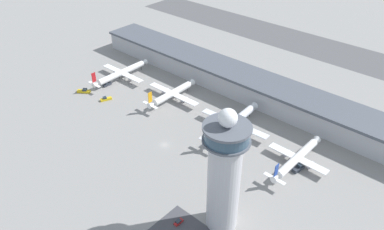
{
  "coord_description": "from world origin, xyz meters",
  "views": [
    {
      "loc": [
        110.86,
        -103.4,
        119.91
      ],
      "look_at": [
        -1.4,
        22.72,
        6.54
      ],
      "focal_mm": 35.0,
      "sensor_mm": 36.0,
      "label": 1
    }
  ],
  "objects_px": {
    "airplane_gate_bravo": "(172,94)",
    "airplane_gate_alpha": "(121,73)",
    "service_truck_baggage": "(107,84)",
    "service_truck_water": "(299,168)",
    "airplane_gate_charlie": "(233,123)",
    "service_truck_catering": "(106,99)",
    "car_yellow_taxi": "(179,222)",
    "control_tower": "(224,173)",
    "service_truck_fuel": "(84,91)",
    "airplane_gate_delta": "(297,158)"
  },
  "relations": [
    {
      "from": "airplane_gate_bravo",
      "to": "airplane_gate_charlie",
      "type": "distance_m",
      "value": 46.6
    },
    {
      "from": "airplane_gate_charlie",
      "to": "car_yellow_taxi",
      "type": "height_order",
      "value": "airplane_gate_charlie"
    },
    {
      "from": "service_truck_catering",
      "to": "service_truck_fuel",
      "type": "xyz_separation_m",
      "value": [
        -17.89,
        -3.4,
        0.07
      ]
    },
    {
      "from": "airplane_gate_delta",
      "to": "car_yellow_taxi",
      "type": "bearing_deg",
      "value": -105.94
    },
    {
      "from": "service_truck_water",
      "to": "airplane_gate_alpha",
      "type": "bearing_deg",
      "value": 178.91
    },
    {
      "from": "service_truck_catering",
      "to": "car_yellow_taxi",
      "type": "relative_size",
      "value": 1.79
    },
    {
      "from": "airplane_gate_bravo",
      "to": "airplane_gate_delta",
      "type": "relative_size",
      "value": 0.94
    },
    {
      "from": "airplane_gate_bravo",
      "to": "service_truck_catering",
      "type": "bearing_deg",
      "value": -137.46
    },
    {
      "from": "service_truck_catering",
      "to": "service_truck_water",
      "type": "xyz_separation_m",
      "value": [
        118.57,
        21.56,
        0.26
      ]
    },
    {
      "from": "service_truck_water",
      "to": "service_truck_catering",
      "type": "bearing_deg",
      "value": -169.7
    },
    {
      "from": "service_truck_baggage",
      "to": "service_truck_water",
      "type": "bearing_deg",
      "value": 4.23
    },
    {
      "from": "airplane_gate_delta",
      "to": "car_yellow_taxi",
      "type": "xyz_separation_m",
      "value": [
        -17.97,
        -62.9,
        -3.59
      ]
    },
    {
      "from": "service_truck_baggage",
      "to": "control_tower",
      "type": "bearing_deg",
      "value": -17.34
    },
    {
      "from": "service_truck_baggage",
      "to": "airplane_gate_charlie",
      "type": "bearing_deg",
      "value": 9.19
    },
    {
      "from": "airplane_gate_charlie",
      "to": "airplane_gate_delta",
      "type": "distance_m",
      "value": 39.45
    },
    {
      "from": "service_truck_catering",
      "to": "service_truck_water",
      "type": "bearing_deg",
      "value": 10.3
    },
    {
      "from": "control_tower",
      "to": "airplane_gate_bravo",
      "type": "xyz_separation_m",
      "value": [
        -80.4,
        54.65,
        -22.04
      ]
    },
    {
      "from": "airplane_gate_delta",
      "to": "service_truck_fuel",
      "type": "bearing_deg",
      "value": -168.48
    },
    {
      "from": "airplane_gate_alpha",
      "to": "service_truck_catering",
      "type": "relative_size",
      "value": 6.21
    },
    {
      "from": "airplane_gate_charlie",
      "to": "service_truck_catering",
      "type": "distance_m",
      "value": 81.09
    },
    {
      "from": "airplane_gate_bravo",
      "to": "airplane_gate_alpha",
      "type": "bearing_deg",
      "value": -175.55
    },
    {
      "from": "airplane_gate_bravo",
      "to": "airplane_gate_charlie",
      "type": "height_order",
      "value": "airplane_gate_charlie"
    },
    {
      "from": "airplane_gate_alpha",
      "to": "car_yellow_taxi",
      "type": "xyz_separation_m",
      "value": [
        111.95,
        -63.12,
        -3.99
      ]
    },
    {
      "from": "airplane_gate_bravo",
      "to": "service_truck_baggage",
      "type": "relative_size",
      "value": 6.43
    },
    {
      "from": "airplane_gate_bravo",
      "to": "car_yellow_taxi",
      "type": "height_order",
      "value": "airplane_gate_bravo"
    },
    {
      "from": "airplane_gate_charlie",
      "to": "service_truck_catering",
      "type": "bearing_deg",
      "value": -160.97
    },
    {
      "from": "airplane_gate_delta",
      "to": "car_yellow_taxi",
      "type": "distance_m",
      "value": 65.51
    },
    {
      "from": "service_truck_fuel",
      "to": "airplane_gate_bravo",
      "type": "bearing_deg",
      "value": 32.85
    },
    {
      "from": "airplane_gate_delta",
      "to": "service_truck_catering",
      "type": "bearing_deg",
      "value": -168.37
    },
    {
      "from": "airplane_gate_delta",
      "to": "service_truck_baggage",
      "type": "xyz_separation_m",
      "value": [
        -130.07,
        -12.14,
        -3.19
      ]
    },
    {
      "from": "airplane_gate_charlie",
      "to": "service_truck_baggage",
      "type": "bearing_deg",
      "value": -170.81
    },
    {
      "from": "service_truck_catering",
      "to": "car_yellow_taxi",
      "type": "distance_m",
      "value": 105.45
    },
    {
      "from": "airplane_gate_delta",
      "to": "airplane_gate_charlie",
      "type": "bearing_deg",
      "value": 176.32
    },
    {
      "from": "control_tower",
      "to": "airplane_gate_delta",
      "type": "height_order",
      "value": "control_tower"
    },
    {
      "from": "airplane_gate_bravo",
      "to": "service_truck_baggage",
      "type": "height_order",
      "value": "airplane_gate_bravo"
    },
    {
      "from": "airplane_gate_charlie",
      "to": "service_truck_baggage",
      "type": "relative_size",
      "value": 7.67
    },
    {
      "from": "airplane_gate_delta",
      "to": "service_truck_baggage",
      "type": "relative_size",
      "value": 6.86
    },
    {
      "from": "car_yellow_taxi",
      "to": "service_truck_catering",
      "type": "bearing_deg",
      "value": 158.28
    },
    {
      "from": "airplane_gate_bravo",
      "to": "service_truck_fuel",
      "type": "bearing_deg",
      "value": -147.15
    },
    {
      "from": "control_tower",
      "to": "service_truck_catering",
      "type": "bearing_deg",
      "value": 166.19
    },
    {
      "from": "airplane_gate_alpha",
      "to": "service_truck_fuel",
      "type": "xyz_separation_m",
      "value": [
        -3.9,
        -27.48,
        -3.65
      ]
    },
    {
      "from": "service_truck_fuel",
      "to": "service_truck_water",
      "type": "xyz_separation_m",
      "value": [
        136.45,
        24.95,
        0.19
      ]
    },
    {
      "from": "airplane_gate_bravo",
      "to": "service_truck_water",
      "type": "bearing_deg",
      "value": -3.85
    },
    {
      "from": "airplane_gate_alpha",
      "to": "service_truck_fuel",
      "type": "height_order",
      "value": "airplane_gate_alpha"
    },
    {
      "from": "service_truck_baggage",
      "to": "service_truck_water",
      "type": "xyz_separation_m",
      "value": [
        132.7,
        9.82,
        0.14
      ]
    },
    {
      "from": "service_truck_fuel",
      "to": "car_yellow_taxi",
      "type": "distance_m",
      "value": 121.21
    },
    {
      "from": "control_tower",
      "to": "service_truck_catering",
      "type": "relative_size",
      "value": 7.43
    },
    {
      "from": "airplane_gate_charlie",
      "to": "service_truck_fuel",
      "type": "xyz_separation_m",
      "value": [
        -94.46,
        -29.8,
        -3.85
      ]
    },
    {
      "from": "airplane_gate_bravo",
      "to": "service_truck_baggage",
      "type": "distance_m",
      "value": 46.98
    },
    {
      "from": "service_truck_catering",
      "to": "service_truck_baggage",
      "type": "xyz_separation_m",
      "value": [
        -14.14,
        11.73,
        0.12
      ]
    }
  ]
}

